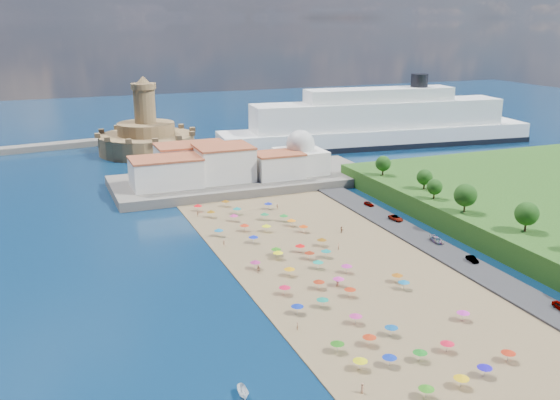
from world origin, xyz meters
name	(u,v)px	position (x,y,z in m)	size (l,w,h in m)	color
ground	(303,262)	(0.00, 0.00, 0.00)	(700.00, 700.00, 0.00)	#071938
terrace	(245,180)	(10.00, 73.00, 1.50)	(90.00, 36.00, 3.00)	#59544C
jetty	(161,165)	(-12.00, 108.00, 1.20)	(18.00, 70.00, 2.40)	#59544C
waterfront_buildings	(207,165)	(-3.05, 73.64, 7.88)	(57.00, 29.00, 11.00)	silver
domed_building	(300,156)	(30.00, 71.00, 8.97)	(16.00, 16.00, 15.00)	silver
fortress	(147,137)	(-12.00, 138.00, 6.68)	(40.00, 40.00, 32.40)	olive
cruise_ship	(378,125)	(86.99, 114.65, 9.33)	(145.69, 35.30, 31.52)	black
beach_parasols	(318,270)	(-1.28, -10.73, 2.15)	(32.04, 117.93, 2.20)	gray
beachgoers	(290,249)	(-0.84, 6.38, 1.13)	(32.97, 96.46, 1.88)	tan
parked_cars	(435,239)	(36.00, -1.43, 1.37)	(2.74, 79.54, 1.41)	gray
hillside_trees	(485,204)	(48.74, -3.87, 10.03)	(12.54, 109.29, 7.77)	#382314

